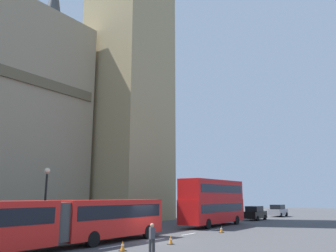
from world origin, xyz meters
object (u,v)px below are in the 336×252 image
object	(u,v)px
double_decker_bus	(213,200)
traffic_cone_west	(123,246)
articulated_bus	(53,220)
street_lamp	(45,198)
sedan_lead	(255,213)
traffic_cone_middle	(171,240)
sedan_trailing	(278,211)
traffic_cone_east	(221,229)
pedestrian_near_cones	(152,238)

from	to	relation	value
double_decker_bus	traffic_cone_west	bearing A→B (deg)	-168.64
articulated_bus	street_lamp	world-z (taller)	street_lamp
articulated_bus	sedan_lead	distance (m)	32.28
articulated_bus	double_decker_bus	size ratio (longest dim) A/B	1.78
double_decker_bus	traffic_cone_west	size ratio (longest dim) A/B	18.22
sedan_lead	street_lamp	bearing A→B (deg)	171.15
sedan_lead	traffic_cone_middle	world-z (taller)	sedan_lead
sedan_trailing	traffic_cone_east	size ratio (longest dim) A/B	7.59
sedan_lead	pedestrian_near_cones	bearing A→B (deg)	-168.95
traffic_cone_middle	street_lamp	size ratio (longest dim) A/B	0.11
sedan_lead	double_decker_bus	bearing A→B (deg)	179.39
traffic_cone_middle	pedestrian_near_cones	bearing A→B (deg)	-158.24
traffic_cone_east	pedestrian_near_cones	distance (m)	13.17
traffic_cone_east	pedestrian_near_cones	size ratio (longest dim) A/B	0.34
street_lamp	pedestrian_near_cones	bearing A→B (deg)	-92.68
articulated_bus	traffic_cone_east	world-z (taller)	articulated_bus
sedan_lead	street_lamp	size ratio (longest dim) A/B	0.83
sedan_lead	traffic_cone_east	size ratio (longest dim) A/B	7.59
street_lamp	articulated_bus	bearing A→B (deg)	-119.28
double_decker_bus	sedan_trailing	world-z (taller)	double_decker_bus
pedestrian_near_cones	traffic_cone_middle	bearing A→B (deg)	21.76
street_lamp	traffic_cone_east	bearing A→B (deg)	-33.41
double_decker_bus	traffic_cone_middle	size ratio (longest dim) A/B	18.22
traffic_cone_west	pedestrian_near_cones	distance (m)	2.44
articulated_bus	traffic_cone_east	xyz separation A→B (m)	(14.99, -3.71, -1.46)
traffic_cone_middle	articulated_bus	bearing A→B (deg)	145.03
double_decker_bus	traffic_cone_east	xyz separation A→B (m)	(-5.59, -3.71, -2.43)
pedestrian_near_cones	sedan_lead	bearing A→B (deg)	11.05
articulated_bus	traffic_cone_west	size ratio (longest dim) A/B	32.47
articulated_bus	traffic_cone_west	distance (m)	4.55
double_decker_bus	traffic_cone_middle	xyz separation A→B (m)	(-14.35, -4.36, -2.43)
sedan_lead	sedan_trailing	bearing A→B (deg)	0.38
sedan_lead	traffic_cone_west	world-z (taller)	sedan_lead
sedan_trailing	street_lamp	bearing A→B (deg)	173.46
pedestrian_near_cones	sedan_trailing	bearing A→B (deg)	8.43
double_decker_bus	sedan_trailing	size ratio (longest dim) A/B	2.40
traffic_cone_west	traffic_cone_middle	xyz separation A→B (m)	(3.97, -0.68, 0.00)
double_decker_bus	street_lamp	bearing A→B (deg)	165.99
articulated_bus	sedan_trailing	xyz separation A→B (m)	(42.31, -0.05, -0.83)
double_decker_bus	traffic_cone_middle	world-z (taller)	double_decker_bus
articulated_bus	traffic_cone_middle	xyz separation A→B (m)	(6.22, -4.35, -1.46)
sedan_trailing	traffic_cone_west	xyz separation A→B (m)	(-40.05, -3.62, -0.63)
articulated_bus	street_lamp	distance (m)	5.33
articulated_bus	traffic_cone_middle	distance (m)	7.74
traffic_cone_east	street_lamp	world-z (taller)	street_lamp
sedan_lead	traffic_cone_west	bearing A→B (deg)	-173.24
sedan_lead	street_lamp	distance (m)	30.17
traffic_cone_middle	pedestrian_near_cones	distance (m)	4.56
traffic_cone_west	pedestrian_near_cones	size ratio (longest dim) A/B	0.34
traffic_cone_west	pedestrian_near_cones	bearing A→B (deg)	-95.33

